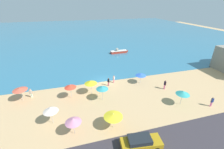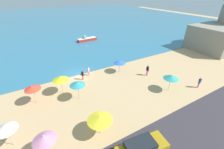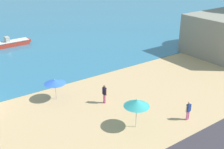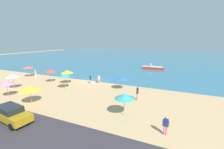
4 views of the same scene
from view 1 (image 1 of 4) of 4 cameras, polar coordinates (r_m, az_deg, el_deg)
The scene contains 18 objects.
ground_plane at distance 30.69m, azimuth -2.90°, elevation -2.69°, with size 160.00×160.00×0.00m, color tan.
sea at distance 82.80m, azimuth -11.77°, elevation 15.42°, with size 150.00×110.00×0.05m, color teal.
beach_umbrella_0 at distance 25.98m, azimuth -8.11°, elevation -2.90°, with size 2.19×2.19×2.62m.
beach_umbrella_1 at distance 19.07m, azimuth -14.60°, elevation -16.60°, with size 1.97×1.97×2.47m.
beach_umbrella_2 at distance 25.56m, azimuth 25.41°, elevation -6.29°, with size 2.07×2.07×2.52m.
beach_umbrella_3 at distance 21.30m, azimuth -22.41°, elevation -12.28°, with size 1.94×1.94×2.60m.
beach_umbrella_4 at distance 28.22m, azimuth -31.69°, elevation -4.74°, with size 2.25×2.25×2.42m.
beach_umbrella_5 at distance 29.85m, azimuth 10.91°, elevation -0.08°, with size 2.06×2.06×2.09m.
beach_umbrella_6 at distance 24.14m, azimuth -3.75°, elevation -5.06°, with size 1.98×1.98×2.61m.
beach_umbrella_7 at distance 25.50m, azimuth -15.63°, elevation -4.31°, with size 1.93×1.93×2.59m.
beach_umbrella_8 at distance 19.43m, azimuth 0.47°, elevation -15.30°, with size 2.44×2.44×2.23m.
bather_0 at distance 28.01m, azimuth 33.82°, elevation -8.47°, with size 0.57×0.24×1.70m.
bather_1 at distance 29.33m, azimuth 19.51°, elevation -3.49°, with size 0.25×0.57×1.83m.
bather_2 at distance 28.85m, azimuth -28.53°, elevation -6.11°, with size 0.55×0.32×1.67m.
bather_3 at distance 28.83m, azimuth -1.35°, elevation -2.64°, with size 0.34×0.54×1.63m.
bather_4 at distance 29.83m, azimuth 0.69°, elevation -1.62°, with size 0.46×0.40×1.60m.
parked_car_1 at distance 18.34m, azimuth 10.88°, elevation -24.01°, with size 4.67×2.25×1.53m.
skiff_nearshore at distance 47.66m, azimuth 2.60°, elevation 8.70°, with size 5.61×1.69×1.51m.
Camera 1 is at (-5.69, -26.26, 14.84)m, focal length 24.00 mm.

